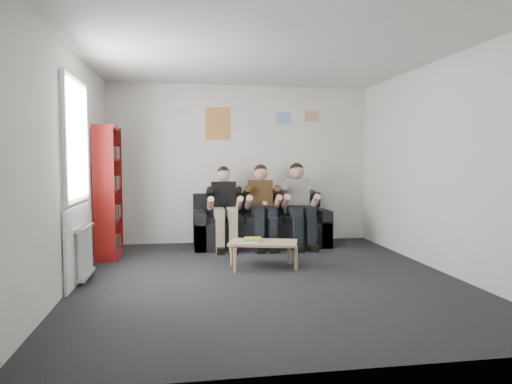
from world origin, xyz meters
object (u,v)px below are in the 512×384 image
person_left (225,208)px  person_right (299,205)px  bookshelf (109,192)px  coffee_table (263,245)px  person_middle (262,206)px  sofa (260,227)px

person_left → person_right: bearing=2.5°
person_left → person_right: (1.23, -0.00, 0.02)m
person_left → bookshelf: bearing=-167.5°
coffee_table → person_middle: size_ratio=0.65×
bookshelf → person_right: size_ratio=1.39×
sofa → person_right: size_ratio=1.60×
coffee_table → bookshelf: bearing=152.5°
bookshelf → sofa: bearing=8.2°
coffee_table → person_right: bearing=58.7°
person_right → sofa: bearing=170.5°
person_middle → sofa: bearing=99.7°
bookshelf → coffee_table: 2.47m
person_middle → person_right: size_ratio=0.98×
coffee_table → person_left: bearing=105.2°
person_left → person_middle: size_ratio=0.98×
person_right → person_left: bearing=-171.3°
bookshelf → person_right: 2.99m
sofa → bookshelf: size_ratio=1.15×
bookshelf → coffee_table: bearing=-31.4°
coffee_table → person_right: person_right is taller
sofa → coffee_table: (-0.23, -1.60, 0.00)m
person_middle → person_right: person_right is taller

